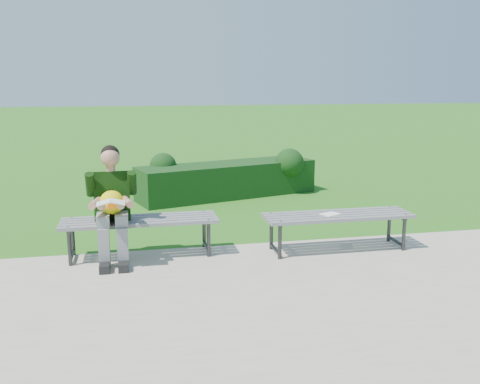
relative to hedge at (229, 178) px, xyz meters
name	(u,v)px	position (x,y,z in m)	size (l,w,h in m)	color
ground	(217,247)	(-0.71, -2.97, -0.34)	(80.00, 80.00, 0.00)	#1F6E22
walkway	(248,302)	(-0.71, -4.72, -0.33)	(30.00, 3.50, 0.02)	#BAB59A
hedge	(229,178)	(0.00, 0.00, 0.00)	(3.35, 1.69, 0.83)	#0D370E
bench_left	(140,223)	(-1.65, -3.17, 0.08)	(1.80, 0.50, 0.46)	slate
bench_right	(338,218)	(0.70, -3.42, 0.08)	(1.80, 0.50, 0.46)	slate
seated_boy	(112,201)	(-1.95, -3.27, 0.38)	(0.56, 0.76, 1.31)	gray
paper_sheet	(330,214)	(0.60, -3.42, 0.14)	(0.27, 0.24, 0.01)	white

